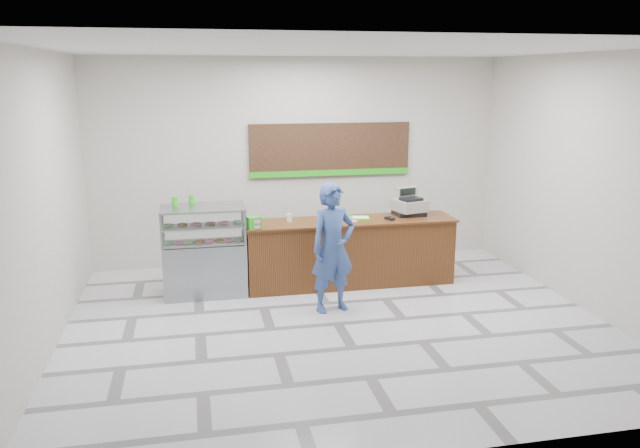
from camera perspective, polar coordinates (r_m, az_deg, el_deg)
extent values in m
plane|color=silver|center=(8.33, 1.65, -9.11)|extent=(7.00, 7.00, 0.00)
plane|color=beige|center=(10.73, -1.97, 5.72)|extent=(7.00, 0.00, 7.00)
plane|color=silver|center=(7.69, 1.83, 15.73)|extent=(7.00, 7.00, 0.00)
cube|color=#5D3018|center=(9.71, 2.74, -2.67)|extent=(3.20, 0.70, 1.00)
cube|color=#5D3018|center=(9.58, 2.78, 0.29)|extent=(3.26, 0.76, 0.03)
cube|color=gray|center=(9.45, -10.45, -3.96)|extent=(1.20, 0.70, 0.80)
cube|color=white|center=(9.28, -10.62, -0.13)|extent=(1.20, 0.70, 0.50)
cube|color=gray|center=(9.23, -10.69, 1.47)|extent=(1.22, 0.72, 0.03)
cube|color=silver|center=(9.34, -10.56, -1.50)|extent=(1.14, 0.64, 0.02)
cube|color=silver|center=(9.28, -10.62, -0.07)|extent=(1.14, 0.64, 0.02)
torus|color=#80CB74|center=(9.24, -13.65, -1.60)|extent=(0.15, 0.15, 0.05)
torus|color=pink|center=(9.24, -12.77, -1.56)|extent=(0.15, 0.15, 0.05)
torus|color=#80CB74|center=(9.23, -11.88, -1.52)|extent=(0.15, 0.15, 0.05)
torus|color=#A46731|center=(9.23, -11.00, -1.48)|extent=(0.15, 0.15, 0.05)
torus|color=pink|center=(9.24, -10.11, -1.43)|extent=(0.15, 0.15, 0.05)
torus|color=#A46731|center=(9.24, -9.23, -1.39)|extent=(0.15, 0.15, 0.05)
torus|color=pink|center=(9.25, -8.34, -1.35)|extent=(0.15, 0.15, 0.05)
torus|color=#80CB74|center=(9.25, -7.46, -1.31)|extent=(0.15, 0.15, 0.05)
torus|color=#80CB74|center=(9.33, -13.71, 0.06)|extent=(0.15, 0.15, 0.05)
torus|color=#A46731|center=(9.32, -12.48, 0.12)|extent=(0.15, 0.15, 0.05)
torus|color=pink|center=(9.32, -11.25, 0.18)|extent=(0.15, 0.15, 0.05)
torus|color=#A46731|center=(9.32, -10.02, 0.23)|extent=(0.15, 0.15, 0.05)
torus|color=pink|center=(9.33, -8.80, 0.29)|extent=(0.15, 0.15, 0.05)
torus|color=#80CB74|center=(9.34, -7.57, 0.35)|extent=(0.15, 0.15, 0.05)
cube|color=black|center=(10.77, 0.97, 6.83)|extent=(2.80, 0.05, 0.90)
cube|color=green|center=(10.79, 0.99, 4.70)|extent=(2.80, 0.02, 0.10)
cube|color=black|center=(10.02, 8.12, 1.04)|extent=(0.45, 0.45, 0.07)
cube|color=gray|center=(9.99, 8.14, 1.73)|extent=(0.56, 0.57, 0.18)
cube|color=black|center=(9.89, 8.34, 2.26)|extent=(0.36, 0.30, 0.04)
cube|color=gray|center=(10.08, 7.92, 2.88)|extent=(0.40, 0.21, 0.18)
cube|color=black|center=(10.02, 8.04, 2.94)|extent=(0.28, 0.09, 0.11)
cube|color=black|center=(9.63, 6.39, 0.51)|extent=(0.14, 0.18, 0.04)
cube|color=#4ACF1A|center=(9.68, 3.58, 0.57)|extent=(0.37, 0.30, 0.02)
cube|color=white|center=(9.68, 3.69, 0.63)|extent=(0.27, 0.21, 0.00)
cube|color=white|center=(9.28, -6.18, 0.28)|extent=(0.17, 0.17, 0.12)
cylinder|color=silver|center=(9.44, -2.83, 0.56)|extent=(0.08, 0.08, 0.12)
cube|color=green|center=(9.04, -6.04, 0.11)|extent=(0.23, 0.19, 0.18)
cylinder|color=pink|center=(9.50, 2.96, 0.29)|extent=(0.17, 0.17, 0.00)
cylinder|color=green|center=(9.34, -13.11, 2.04)|extent=(0.09, 0.09, 0.14)
cylinder|color=green|center=(9.47, -11.66, 2.24)|extent=(0.08, 0.08, 0.13)
imported|color=#324C8B|center=(8.52, 1.19, -2.20)|extent=(0.74, 0.59, 1.79)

